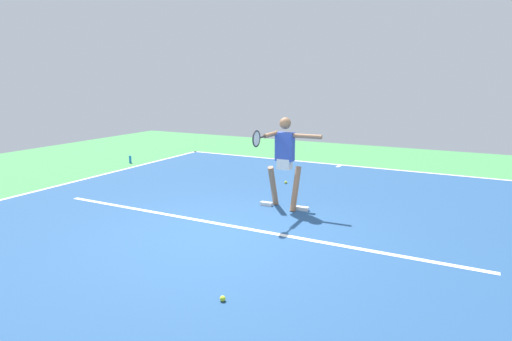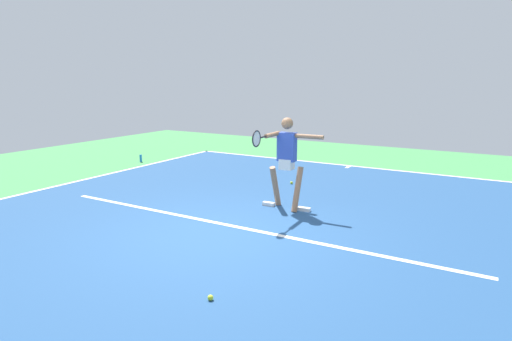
% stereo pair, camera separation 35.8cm
% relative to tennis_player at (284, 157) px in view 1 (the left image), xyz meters
% --- Properties ---
extents(ground_plane, '(21.45, 21.45, 0.00)m').
position_rel_tennis_player_xyz_m(ground_plane, '(0.27, 1.81, -1.01)').
color(ground_plane, '#428E4C').
extents(court_surface, '(10.39, 13.16, 0.00)m').
position_rel_tennis_player_xyz_m(court_surface, '(0.27, 1.81, -1.00)').
color(court_surface, navy).
rests_on(court_surface, ground_plane).
extents(court_line_baseline_near, '(10.39, 0.10, 0.01)m').
position_rel_tennis_player_xyz_m(court_line_baseline_near, '(0.27, -4.72, -1.00)').
color(court_line_baseline_near, white).
rests_on(court_line_baseline_near, ground_plane).
extents(court_line_sideline_right, '(0.10, 13.16, 0.01)m').
position_rel_tennis_player_xyz_m(court_line_sideline_right, '(5.42, 1.81, -1.00)').
color(court_line_sideline_right, white).
rests_on(court_line_sideline_right, ground_plane).
extents(court_line_service, '(7.80, 0.10, 0.01)m').
position_rel_tennis_player_xyz_m(court_line_service, '(0.27, 1.35, -1.00)').
color(court_line_service, white).
rests_on(court_line_service, ground_plane).
extents(court_line_centre_mark, '(0.10, 0.30, 0.01)m').
position_rel_tennis_player_xyz_m(court_line_centre_mark, '(0.27, -4.52, -1.00)').
color(court_line_centre_mark, white).
rests_on(court_line_centre_mark, ground_plane).
extents(tennis_player, '(1.21, 1.25, 1.77)m').
position_rel_tennis_player_xyz_m(tennis_player, '(0.00, 0.00, 0.00)').
color(tennis_player, '#9E7051').
rests_on(tennis_player, ground_plane).
extents(tennis_ball_near_player, '(0.07, 0.07, 0.07)m').
position_rel_tennis_player_xyz_m(tennis_ball_near_player, '(0.77, -1.87, -0.97)').
color(tennis_ball_near_player, '#CCE033').
rests_on(tennis_ball_near_player, ground_plane).
extents(tennis_ball_near_service_line, '(0.07, 0.07, 0.07)m').
position_rel_tennis_player_xyz_m(tennis_ball_near_service_line, '(-0.84, 3.58, -0.97)').
color(tennis_ball_near_service_line, '#CCE033').
rests_on(tennis_ball_near_service_line, ground_plane).
extents(water_bottle, '(0.07, 0.07, 0.22)m').
position_rel_tennis_player_xyz_m(water_bottle, '(5.93, -2.12, -0.90)').
color(water_bottle, blue).
rests_on(water_bottle, ground_plane).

